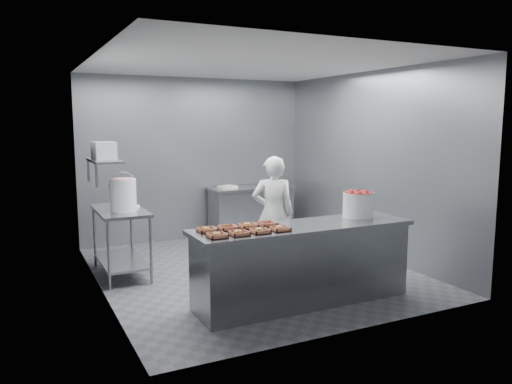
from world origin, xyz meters
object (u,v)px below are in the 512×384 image
service_counter (303,263)px  strawberry_tub (359,204)px  tray_0 (217,235)px  tray_3 (280,229)px  prep_table (121,232)px  tray_5 (228,228)px  appliance (104,151)px  tray_2 (260,231)px  tray_4 (206,230)px  back_counter (251,212)px  worker (273,213)px  tray_7 (267,224)px  tray_1 (239,233)px  tray_6 (248,225)px  glaze_bucket (123,194)px

service_counter → strawberry_tub: (0.84, 0.11, 0.61)m
tray_0 → service_counter: bearing=7.6°
tray_0 → tray_3: 0.72m
prep_table → tray_5: bearing=-66.3°
tray_0 → appliance: 2.36m
tray_2 → appliance: size_ratio=0.62×
tray_4 → tray_5: size_ratio=1.00×
tray_0 → tray_4: (0.00, 0.29, 0.00)m
back_counter → worker: bearing=-107.0°
tray_4 → tray_2: bearing=-31.5°
tray_7 → tray_1: bearing=-148.7°
tray_7 → appliance: bearing=128.3°
service_counter → tray_3: tray_3 is taller
tray_7 → appliance: appliance is taller
back_counter → appliance: bearing=-154.9°
service_counter → strawberry_tub: bearing=7.5°
tray_5 → tray_6: size_ratio=1.00×
prep_table → worker: (1.95, -0.66, 0.20)m
tray_4 → worker: bearing=39.1°
strawberry_tub → glaze_bucket: glaze_bucket is taller
tray_6 → worker: size_ratio=0.12×
back_counter → service_counter: bearing=-105.5°
prep_table → tray_1: size_ratio=6.40×
tray_3 → tray_6: (-0.24, 0.29, 0.00)m
tray_1 → tray_7: 0.57m
tray_1 → worker: size_ratio=0.12×
service_counter → tray_0: (-1.10, -0.15, 0.47)m
tray_1 → tray_3: bearing=0.0°
tray_1 → tray_7: bearing=31.3°
tray_2 → tray_5: bearing=128.9°
tray_1 → glaze_bucket: (-0.77, 1.92, 0.20)m
tray_5 → tray_6: (0.24, -0.00, 0.00)m
back_counter → tray_1: (-1.76, -3.40, 0.47)m
worker → tray_3: bearing=88.8°
back_counter → glaze_bucket: size_ratio=2.93×
tray_0 → tray_3: (0.72, 0.00, 0.00)m
tray_7 → tray_5: bearing=180.0°
tray_6 → tray_0: bearing=-148.5°
strawberry_tub → tray_4: bearing=178.9°
tray_3 → tray_7: tray_3 is taller
tray_1 → tray_4: (-0.24, 0.29, 0.00)m
glaze_bucket → tray_2: bearing=-62.2°
back_counter → tray_6: size_ratio=8.01×
back_counter → appliance: size_ratio=4.98×
glaze_bucket → appliance: bearing=132.9°
tray_3 → tray_4: size_ratio=1.00×
tray_2 → appliance: 2.55m
tray_2 → tray_3: 0.24m
tray_4 → tray_5: bearing=0.0°
worker → tray_4: bearing=63.4°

